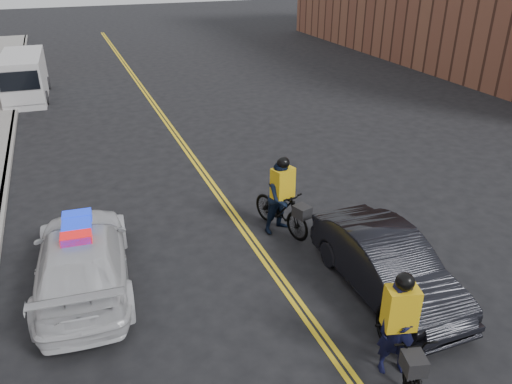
{
  "coord_description": "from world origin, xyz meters",
  "views": [
    {
      "loc": [
        -3.83,
        -8.01,
        6.73
      ],
      "look_at": [
        0.15,
        2.18,
        1.3
      ],
      "focal_mm": 35.0,
      "sensor_mm": 36.0,
      "label": 1
    }
  ],
  "objects_px": {
    "police_cruiser": "(82,258)",
    "cargo_van": "(24,78)",
    "cyclist_far": "(282,202)",
    "cyclist_near": "(396,338)",
    "dark_sedan": "(387,264)"
  },
  "relations": [
    {
      "from": "cargo_van",
      "to": "cyclist_near",
      "type": "relative_size",
      "value": 2.31
    },
    {
      "from": "cargo_van",
      "to": "police_cruiser",
      "type": "bearing_deg",
      "value": -82.62
    },
    {
      "from": "police_cruiser",
      "to": "dark_sedan",
      "type": "relative_size",
      "value": 1.17
    },
    {
      "from": "police_cruiser",
      "to": "cyclist_far",
      "type": "distance_m",
      "value": 5.0
    },
    {
      "from": "police_cruiser",
      "to": "cyclist_near",
      "type": "xyz_separation_m",
      "value": [
        4.82,
        -4.51,
        0.0
      ]
    },
    {
      "from": "police_cruiser",
      "to": "dark_sedan",
      "type": "xyz_separation_m",
      "value": [
        5.96,
        -2.58,
        -0.01
      ]
    },
    {
      "from": "cargo_van",
      "to": "cyclist_near",
      "type": "bearing_deg",
      "value": -71.04
    },
    {
      "from": "cargo_van",
      "to": "cyclist_far",
      "type": "xyz_separation_m",
      "value": [
        6.43,
        -15.94,
        -0.2
      ]
    },
    {
      "from": "dark_sedan",
      "to": "cyclist_far",
      "type": "distance_m",
      "value": 3.31
    },
    {
      "from": "cargo_van",
      "to": "cyclist_near",
      "type": "height_order",
      "value": "cargo_van"
    },
    {
      "from": "dark_sedan",
      "to": "cargo_van",
      "type": "xyz_separation_m",
      "value": [
        -7.42,
        19.1,
        0.33
      ]
    },
    {
      "from": "police_cruiser",
      "to": "cargo_van",
      "type": "bearing_deg",
      "value": -80.41
    },
    {
      "from": "police_cruiser",
      "to": "cargo_van",
      "type": "distance_m",
      "value": 16.59
    },
    {
      "from": "cargo_van",
      "to": "cyclist_far",
      "type": "height_order",
      "value": "cargo_van"
    },
    {
      "from": "cyclist_near",
      "to": "cyclist_far",
      "type": "bearing_deg",
      "value": 102.97
    }
  ]
}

